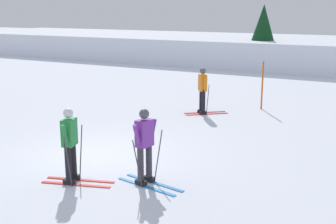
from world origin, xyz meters
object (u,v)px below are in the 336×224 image
object	(u,v)px
skier_green	(70,143)
trail_marker_pole	(262,86)
skier_purple	(145,144)
conifer_far_right	(263,31)
skier_orange	(203,89)

from	to	relation	value
skier_green	trail_marker_pole	size ratio (longest dim) A/B	0.92
skier_purple	conifer_far_right	distance (m)	20.97
skier_green	conifer_far_right	distance (m)	21.49
skier_green	conifer_far_right	bearing A→B (deg)	95.01
skier_purple	skier_orange	xyz separation A→B (m)	(-1.54, 6.68, 0.00)
conifer_far_right	trail_marker_pole	bearing A→B (deg)	-73.80
skier_green	trail_marker_pole	distance (m)	9.33
skier_green	skier_orange	world-z (taller)	same
skier_purple	conifer_far_right	bearing A→B (deg)	99.26
skier_purple	skier_orange	size ratio (longest dim) A/B	1.00
trail_marker_pole	conifer_far_right	size ratio (longest dim) A/B	0.45
skier_purple	skier_green	xyz separation A→B (m)	(-1.49, -0.71, 0.00)
trail_marker_pole	skier_orange	bearing A→B (deg)	-133.62
skier_green	conifer_far_right	world-z (taller)	conifer_far_right
skier_orange	trail_marker_pole	world-z (taller)	trail_marker_pole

